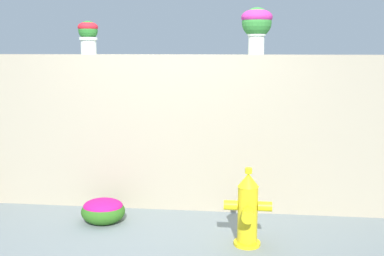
{
  "coord_description": "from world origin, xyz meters",
  "views": [
    {
      "loc": [
        0.8,
        -3.87,
        1.82
      ],
      "look_at": [
        0.26,
        0.93,
        0.96
      ],
      "focal_mm": 42.27,
      "sensor_mm": 36.0,
      "label": 1
    }
  ],
  "objects": [
    {
      "name": "potted_plant_1",
      "position": [
        -0.93,
        1.12,
        1.97
      ],
      "size": [
        0.22,
        0.22,
        0.37
      ],
      "color": "silver",
      "rests_on": "stone_wall"
    },
    {
      "name": "stone_wall",
      "position": [
        0.0,
        1.13,
        0.87
      ],
      "size": [
        6.68,
        0.32,
        1.74
      ],
      "primitive_type": "cube",
      "color": "tan",
      "rests_on": "ground"
    },
    {
      "name": "fire_hydrant",
      "position": [
        0.87,
        0.13,
        0.33
      ],
      "size": [
        0.44,
        0.36,
        0.74
      ],
      "color": "yellow",
      "rests_on": "ground"
    },
    {
      "name": "flower_bush_left",
      "position": [
        -0.64,
        0.53,
        0.14
      ],
      "size": [
        0.46,
        0.42,
        0.26
      ],
      "color": "#2C651B",
      "rests_on": "ground"
    },
    {
      "name": "ground_plane",
      "position": [
        0.0,
        0.0,
        0.0
      ],
      "size": [
        24.0,
        24.0,
        0.0
      ],
      "primitive_type": "plane",
      "color": "slate"
    },
    {
      "name": "potted_plant_2",
      "position": [
        0.93,
        1.1,
        2.07
      ],
      "size": [
        0.33,
        0.33,
        0.5
      ],
      "color": "silver",
      "rests_on": "stone_wall"
    }
  ]
}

